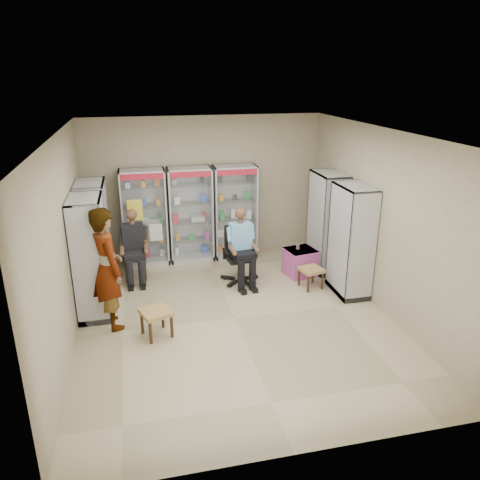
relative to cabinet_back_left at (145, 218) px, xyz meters
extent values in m
plane|color=tan|center=(1.30, -2.73, -1.00)|extent=(6.00, 6.00, 0.00)
cube|color=tan|center=(1.30, 0.27, 0.50)|extent=(5.00, 0.02, 3.00)
cube|color=tan|center=(1.30, -5.73, 0.50)|extent=(5.00, 0.02, 3.00)
cube|color=tan|center=(-1.20, -2.73, 0.50)|extent=(0.02, 6.00, 3.00)
cube|color=tan|center=(3.80, -2.73, 0.50)|extent=(0.02, 6.00, 3.00)
cube|color=silver|center=(1.30, -2.73, 2.00)|extent=(5.00, 6.00, 0.02)
cube|color=silver|center=(0.00, 0.00, 0.00)|extent=(0.90, 0.50, 2.00)
cube|color=silver|center=(0.95, 0.00, 0.00)|extent=(0.90, 0.50, 2.00)
cube|color=#B0B3B8|center=(1.90, 0.00, 0.00)|extent=(0.90, 0.50, 2.00)
cube|color=#B5B8BD|center=(3.53, -1.13, 0.00)|extent=(0.90, 0.50, 2.00)
cube|color=silver|center=(3.53, -2.23, 0.00)|extent=(0.90, 0.50, 2.00)
cube|color=silver|center=(-0.93, -0.93, 0.00)|extent=(0.90, 0.50, 2.00)
cube|color=#A5A8AC|center=(-0.93, -2.03, 0.00)|extent=(0.90, 0.50, 2.00)
cube|color=black|center=(-0.25, -0.73, -0.53)|extent=(0.42, 0.42, 0.94)
cube|color=black|center=(1.70, -1.34, -0.45)|extent=(0.67, 0.67, 1.10)
cube|color=#AF4695|center=(2.94, -1.30, -0.73)|extent=(0.64, 0.63, 0.53)
cylinder|color=#5D1208|center=(2.90, -1.26, -0.41)|extent=(0.07, 0.07, 0.11)
cube|color=olive|center=(2.94, -1.90, -0.80)|extent=(0.47, 0.47, 0.39)
cube|color=#B2744B|center=(0.02, -2.98, -0.79)|extent=(0.55, 0.55, 0.43)
imported|color=#9B9B9E|center=(-0.65, -2.50, -0.02)|extent=(0.71, 0.84, 1.96)
camera|label=1|loc=(-0.13, -9.39, 2.84)|focal=35.00mm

